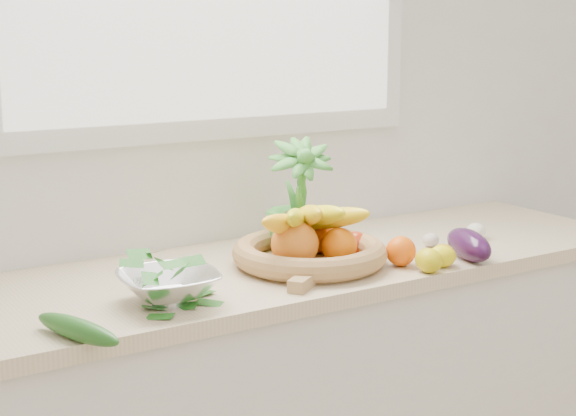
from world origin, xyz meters
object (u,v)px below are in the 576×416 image
apple (356,244)px  colander_with_spinach (168,278)px  eggplant (469,245)px  fruit_basket (309,245)px  potted_herb (299,199)px  cucumber (77,329)px

apple → colander_with_spinach: bearing=-170.4°
eggplant → colander_with_spinach: (-0.84, 0.08, 0.02)m
eggplant → fruit_basket: size_ratio=0.39×
eggplant → potted_herb: potted_herb is taller
cucumber → fruit_basket: bearing=17.2°
apple → potted_herb: size_ratio=0.22×
colander_with_spinach → fruit_basket: bearing=12.1°
eggplant → fruit_basket: bearing=156.0°
apple → fruit_basket: fruit_basket is taller
potted_herb → colander_with_spinach: 0.54m
potted_herb → fruit_basket: size_ratio=0.62×
eggplant → cucumber: bearing=-177.9°
apple → colander_with_spinach: 0.61m
apple → colander_with_spinach: colander_with_spinach is taller
colander_with_spinach → apple: bearing=9.6°
potted_herb → colander_with_spinach: bearing=-156.7°
cucumber → fruit_basket: size_ratio=0.47×
potted_herb → colander_with_spinach: potted_herb is taller
eggplant → cucumber: eggplant is taller
apple → cucumber: bearing=-165.4°
fruit_basket → cucumber: bearing=-162.8°
fruit_basket → potted_herb: bearing=69.1°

